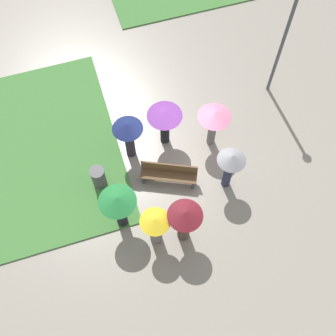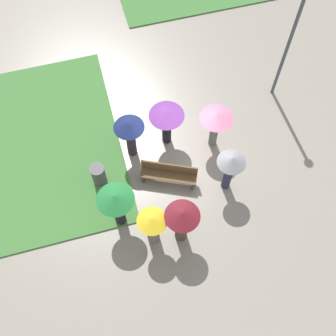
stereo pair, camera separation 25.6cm
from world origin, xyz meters
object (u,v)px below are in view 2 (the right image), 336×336
Objects in this scene: crowd_person_navy at (130,132)px; crowd_person_purple at (167,118)px; crowd_person_grey at (230,166)px; crowd_person_green at (116,203)px; trash_bin at (99,175)px; crowd_person_maroon at (182,221)px; park_bench at (169,173)px; crowd_person_pink at (216,121)px; lamp_post at (294,29)px; crowd_person_yellow at (153,226)px.

crowd_person_purple is (1.30, 0.16, 0.07)m from crowd_person_navy.
crowd_person_green is at bearing 161.32° from crowd_person_grey.
trash_bin is at bearing 145.22° from crowd_person_purple.
crowd_person_navy is 0.95× the size of crowd_person_grey.
crowd_person_navy is 0.93× the size of crowd_person_maroon.
crowd_person_navy is at bearing 148.77° from park_bench.
trash_bin is 4.30m from crowd_person_pink.
lamp_post is 2.60× the size of crowd_person_maroon.
trash_bin is 0.51× the size of crowd_person_pink.
crowd_person_grey is at bearing 32.04° from crowd_person_navy.
park_bench is at bearing -13.97° from trash_bin.
crowd_person_purple is 0.91× the size of crowd_person_maroon.
crowd_person_purple reaches higher than park_bench.
crowd_person_navy is 2.61m from crowd_person_green.
crowd_person_maroon is at bearing -153.72° from crowd_person_purple.
park_bench is 2.24m from crowd_person_yellow.
crowd_person_purple is 3.43m from crowd_person_green.
lamp_post is 2.84× the size of crowd_person_pink.
crowd_person_navy is 3.53m from crowd_person_maroon.
trash_bin is 0.47× the size of crowd_person_green.
crowd_person_navy is at bearing 118.93° from crowd_person_grey.
crowd_person_navy is at bearing 160.21° from crowd_person_yellow.
lamp_post is 6.21m from crowd_person_navy.
crowd_person_yellow is at bearing 155.20° from crowd_person_maroon.
crowd_person_navy is 0.93× the size of crowd_person_green.
crowd_person_maroon is at bearing -20.55° from crowd_person_green.
crowd_person_navy is at bearing 79.19° from crowd_person_pink.
crowd_person_grey is at bearing -113.24° from crowd_person_purple.
crowd_person_green is (-1.90, -1.02, 1.00)m from park_bench.
lamp_post reaches higher than crowd_person_navy.
lamp_post reaches higher than crowd_person_maroon.
crowd_person_purple is at bearing 66.61° from crowd_person_maroon.
crowd_person_grey is at bearing -132.71° from lamp_post.
crowd_person_maroon is at bearing 142.96° from crowd_person_pink.
crowd_person_yellow is 0.89× the size of crowd_person_maroon.
crowd_person_maroon is (0.86, -0.15, 0.25)m from crowd_person_yellow.
crowd_person_green reaches higher than crowd_person_navy.
crowd_person_grey is at bearing 2.59° from park_bench.
lamp_post reaches higher than crowd_person_green.
crowd_person_purple is at bearing 20.71° from trash_bin.
crowd_person_navy is at bearing -168.48° from lamp_post.
crowd_person_grey is 2.36m from crowd_person_maroon.
crowd_person_pink is at bearing 61.88° from crowd_person_navy.
crowd_person_navy reaches higher than crowd_person_pink.
crowd_person_yellow is 0.97× the size of crowd_person_pink.
park_bench is 2.05× the size of trash_bin.
crowd_person_navy reaches higher than trash_bin.
crowd_person_navy reaches higher than park_bench.
crowd_person_navy is 1.02× the size of crowd_person_purple.
crowd_person_grey is at bearing 93.98° from crowd_person_yellow.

